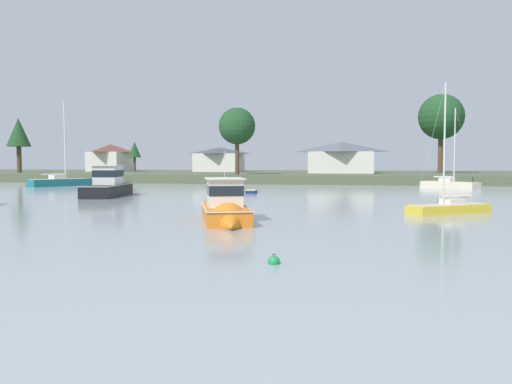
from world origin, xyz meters
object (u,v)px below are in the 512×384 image
Objects in this scene: cruiser_black at (110,189)px; dinghy_navy at (251,192)px; mooring_buoy_green at (274,262)px; sailboat_cream at (449,187)px; sailboat_yellow at (449,210)px; sailboat_teal at (61,184)px; cruiser_orange at (226,211)px.

cruiser_black is 15.15m from dinghy_navy.
dinghy_navy reaches higher than mooring_buoy_green.
sailboat_cream is 56.71m from mooring_buoy_green.
sailboat_teal is at bearing 146.63° from sailboat_yellow.
cruiser_orange is at bearing -81.88° from dinghy_navy.
sailboat_yellow reaches higher than mooring_buoy_green.
cruiser_orange is 27.02m from cruiser_black.
dinghy_navy is 28.29m from sailboat_cream.
sailboat_teal reaches higher than cruiser_orange.
cruiser_orange is 12.43m from mooring_buoy_green.
sailboat_cream is at bearing 3.53° from sailboat_teal.
sailboat_teal is 32.96m from dinghy_navy.
sailboat_cream reaches higher than dinghy_navy.
sailboat_cream is (37.14, 22.41, -0.48)m from cruiser_black.
mooring_buoy_green is at bearing -68.42° from cruiser_orange.
cruiser_black is at bearing 130.05° from cruiser_orange.
sailboat_cream is (19.75, 43.10, -0.39)m from cruiser_orange.
cruiser_black is 3.78× the size of dinghy_navy.
sailboat_teal is at bearing -176.47° from sailboat_cream.
cruiser_orange is 15.78m from sailboat_yellow.
sailboat_teal reaches higher than sailboat_cream.
dinghy_navy is at bearing 98.12° from cruiser_orange.
sailboat_teal is (-17.21, 19.06, -0.44)m from cruiser_black.
sailboat_cream is 23.50× the size of mooring_buoy_green.
sailboat_yellow is (13.59, 8.00, -0.44)m from cruiser_orange.
cruiser_orange is 0.67× the size of sailboat_teal.
dinghy_navy is at bearing 27.37° from cruiser_black.
sailboat_yellow is at bearing 30.48° from cruiser_orange.
cruiser_orange is at bearing 111.58° from mooring_buoy_green.
dinghy_navy is at bearing -146.89° from sailboat_cream.
dinghy_navy is at bearing 102.26° from mooring_buoy_green.
sailboat_teal is at bearing 131.04° from cruiser_orange.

